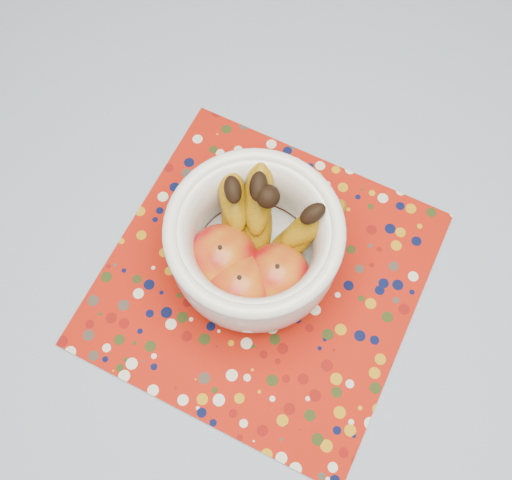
% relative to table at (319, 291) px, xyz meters
% --- Properties ---
extents(table, '(1.20, 1.20, 0.75)m').
position_rel_table_xyz_m(table, '(0.00, 0.00, 0.00)').
color(table, brown).
rests_on(table, ground).
extents(tablecloth, '(1.32, 1.32, 0.01)m').
position_rel_table_xyz_m(tablecloth, '(0.00, 0.00, 0.08)').
color(tablecloth, slate).
rests_on(tablecloth, table).
extents(placemat, '(0.39, 0.39, 0.00)m').
position_rel_table_xyz_m(placemat, '(-0.07, -0.04, 0.09)').
color(placemat, '#9B1408').
rests_on(placemat, tablecloth).
extents(fruit_bowl, '(0.22, 0.21, 0.14)m').
position_rel_table_xyz_m(fruit_bowl, '(-0.09, -0.02, 0.16)').
color(fruit_bowl, white).
rests_on(fruit_bowl, placemat).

